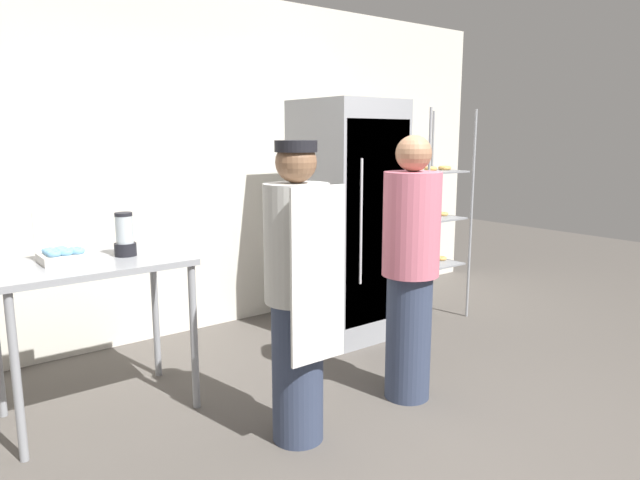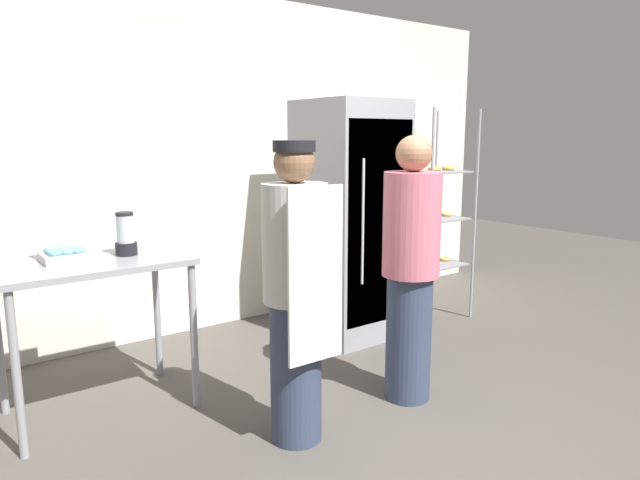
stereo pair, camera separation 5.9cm
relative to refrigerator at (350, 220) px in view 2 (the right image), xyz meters
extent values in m
plane|color=#4C4742|center=(-0.79, -1.52, -0.95)|extent=(14.00, 14.00, 0.00)
cube|color=silver|center=(-0.79, 0.90, 0.44)|extent=(6.40, 0.12, 2.76)
cube|color=gray|center=(0.00, 0.01, 0.00)|extent=(0.69, 0.74, 1.89)
cube|color=gray|center=(0.00, -0.35, 0.02)|extent=(0.63, 0.02, 1.55)
cylinder|color=silver|center=(-0.19, -0.38, 0.05)|extent=(0.02, 0.02, 0.93)
cylinder|color=#93969B|center=(0.57, -0.34, -0.03)|extent=(0.02, 0.02, 1.84)
cylinder|color=#93969B|center=(1.14, -0.34, -0.03)|extent=(0.02, 0.02, 1.84)
cylinder|color=#93969B|center=(0.57, 0.13, -0.03)|extent=(0.02, 0.02, 1.84)
cylinder|color=#93969B|center=(1.14, 0.13, -0.03)|extent=(0.02, 0.02, 1.84)
cube|color=gray|center=(0.86, -0.11, -0.46)|extent=(0.53, 0.43, 0.01)
torus|color=#DBA351|center=(0.67, -0.11, -0.43)|extent=(0.10, 0.10, 0.03)
torus|color=#DBA351|center=(1.04, -0.11, -0.43)|extent=(0.10, 0.10, 0.03)
cube|color=gray|center=(0.86, -0.11, -0.05)|extent=(0.53, 0.43, 0.01)
torus|color=#DBA351|center=(0.67, -0.11, -0.02)|extent=(0.10, 0.10, 0.03)
torus|color=#DBA351|center=(1.04, -0.11, -0.02)|extent=(0.10, 0.10, 0.03)
cube|color=gray|center=(0.86, -0.11, 0.36)|extent=(0.53, 0.43, 0.01)
torus|color=#DBA351|center=(0.67, -0.11, 0.39)|extent=(0.11, 0.11, 0.03)
torus|color=#DBA351|center=(0.86, -0.11, 0.39)|extent=(0.11, 0.11, 0.03)
torus|color=#DBA351|center=(1.04, -0.11, 0.39)|extent=(0.11, 0.11, 0.03)
cube|color=gray|center=(-2.05, -0.17, -0.04)|extent=(1.03, 0.67, 0.04)
cylinder|color=gray|center=(-2.52, -0.46, -0.50)|extent=(0.04, 0.04, 0.88)
cylinder|color=gray|center=(-1.58, -0.46, -0.50)|extent=(0.04, 0.04, 0.88)
cylinder|color=gray|center=(-1.58, 0.13, -0.50)|extent=(0.04, 0.04, 0.88)
cube|color=silver|center=(-2.18, -0.11, 0.00)|extent=(0.25, 0.23, 0.05)
cube|color=silver|center=(-2.18, 0.01, 0.14)|extent=(0.24, 0.01, 0.23)
torus|color=#669EC6|center=(-2.24, -0.17, 0.04)|extent=(0.08, 0.08, 0.03)
torus|color=#669EC6|center=(-2.18, -0.17, 0.04)|extent=(0.08, 0.08, 0.03)
torus|color=#669EC6|center=(-2.12, -0.17, 0.04)|extent=(0.08, 0.08, 0.03)
torus|color=#669EC6|center=(-2.24, -0.11, 0.04)|extent=(0.08, 0.08, 0.03)
torus|color=#669EC6|center=(-2.18, -0.11, 0.04)|extent=(0.08, 0.08, 0.03)
torus|color=#669EC6|center=(-2.12, -0.11, 0.04)|extent=(0.08, 0.08, 0.03)
torus|color=#669EC6|center=(-2.24, -0.06, 0.04)|extent=(0.08, 0.08, 0.03)
torus|color=#669EC6|center=(-2.18, -0.06, 0.04)|extent=(0.08, 0.08, 0.03)
cylinder|color=black|center=(-1.85, -0.15, 0.01)|extent=(0.13, 0.13, 0.08)
cylinder|color=#B2BCC1|center=(-1.85, -0.15, 0.13)|extent=(0.10, 0.10, 0.16)
cylinder|color=black|center=(-1.85, -0.15, 0.22)|extent=(0.10, 0.10, 0.02)
cylinder|color=#333D56|center=(-1.30, -1.13, -0.56)|extent=(0.27, 0.27, 0.77)
cylinder|color=beige|center=(-1.30, -1.13, 0.13)|extent=(0.34, 0.34, 0.61)
sphere|color=brown|center=(-1.30, -1.13, 0.54)|extent=(0.21, 0.21, 0.21)
cube|color=white|center=(-1.30, -1.31, 0.00)|extent=(0.32, 0.02, 0.88)
cylinder|color=black|center=(-1.30, -1.13, 0.62)|extent=(0.21, 0.21, 0.06)
cylinder|color=#333D56|center=(-0.47, -1.14, -0.55)|extent=(0.28, 0.28, 0.79)
cylinder|color=#C6667A|center=(-0.47, -1.14, 0.15)|extent=(0.34, 0.34, 0.62)
sphere|color=#9E7051|center=(-0.47, -1.14, 0.57)|extent=(0.21, 0.21, 0.21)
camera|label=1|loc=(-2.95, -3.46, 0.67)|focal=32.00mm
camera|label=2|loc=(-2.90, -3.50, 0.67)|focal=32.00mm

